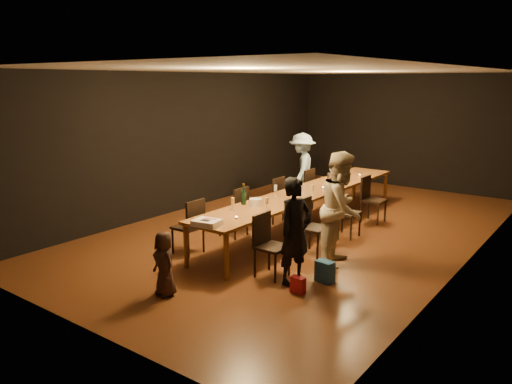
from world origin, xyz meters
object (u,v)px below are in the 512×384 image
Objects in this scene: chair_left_2 at (271,199)px; chair_left_3 at (302,189)px; chair_right_1 at (314,227)px; woman_tan at (341,208)px; chair_right_0 at (272,246)px; chair_right_3 at (374,200)px; champagne_bottle at (244,194)px; table at (307,193)px; birthday_cake at (207,223)px; ice_bucket at (332,178)px; chair_left_1 at (234,211)px; plate_stack at (256,202)px; woman_birthday at (295,231)px; chair_left_0 at (188,226)px; chair_right_2 at (347,212)px; man_blue at (302,169)px; child at (164,263)px.

chair_left_2 is 1.20m from chair_left_3.
woman_tan is (0.54, -0.11, 0.42)m from chair_right_1.
woman_tan is (0.54, 1.09, 0.42)m from chair_right_0.
chair_right_3 is 2.54× the size of champagne_bottle.
table is 2.90m from birthday_cake.
woman_tan is 1.74m from champagne_bottle.
chair_right_3 is at bearing 180.00° from chair_right_0.
chair_right_3 is (0.85, 1.20, -0.24)m from table.
ice_bucket is (0.87, -0.25, 0.39)m from chair_left_3.
chair_left_1 is at bearing -90.00° from chair_right_1.
ice_bucket is at bearing -73.03° from chair_right_3.
table is 1.53m from plate_stack.
woman_birthday reaches higher than plate_stack.
chair_right_0 and chair_left_0 have the same top height.
champagne_bottle is at bearing -101.72° from table.
chair_right_2 is at bearing -54.78° from chair_left_1.
plate_stack is (-1.34, 0.88, 0.05)m from woman_birthday.
chair_left_0 is 3.60m from chair_left_3.
chair_right_0 is 1.20m from chair_right_1.
chair_left_3 is (-0.85, 1.20, -0.24)m from table.
woman_birthday reaches higher than chair_right_1.
chair_left_0 is at bearing -109.50° from table.
chair_left_2 is 1.74m from man_blue.
child is (-1.18, -1.37, -0.32)m from woman_birthday.
chair_left_2 is (0.00, 1.20, 0.00)m from chair_left_1.
chair_left_3 reaches higher than table.
chair_right_2 is 1.00× the size of chair_right_3.
chair_left_1 is 2.73m from child.
champagne_bottle is 1.79× the size of ice_bucket.
plate_stack is at bearing -164.63° from chair_left_3.
chair_right_0 is 4.55m from man_blue.
chair_left_0 is 2.11m from woman_birthday.
table is at bearing -90.92° from ice_bucket.
chair_right_1 is at bearing -54.69° from table.
woman_tan reaches higher than birthday_cake.
chair_left_3 is at bearing 0.00° from chair_left_2.
chair_left_2 is at bearing -13.87° from man_blue.
ice_bucket is at bearing -165.99° from chair_right_0.
chair_left_1 is at bearing -35.31° from chair_right_3.
man_blue is at bearing 4.21° from chair_left_0.
chair_right_2 is 2.45m from woman_birthday.
chair_right_1 is 4.54× the size of ice_bucket.
plate_stack is (0.75, 0.87, 0.35)m from chair_left_0.
chair_right_3 is 0.56× the size of man_blue.
ice_bucket is (1.17, -0.73, 0.03)m from man_blue.
chair_left_3 is at bearing 116.31° from child.
chair_right_3 is at bearing 66.99° from champagne_bottle.
woman_tan is (2.24, -0.11, 0.42)m from chair_left_1.
woman_birthday is (2.09, -1.20, 0.30)m from chair_left_1.
chair_right_1 is 3.52m from man_blue.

